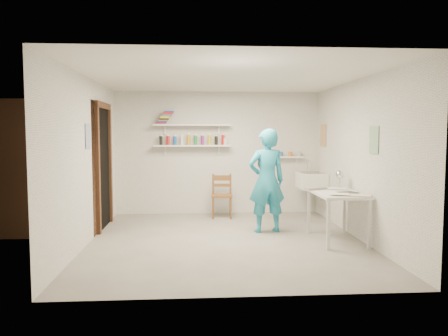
{
  "coord_description": "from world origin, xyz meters",
  "views": [
    {
      "loc": [
        -0.47,
        -6.36,
        1.59
      ],
      "look_at": [
        0.0,
        0.4,
        1.05
      ],
      "focal_mm": 35.0,
      "sensor_mm": 36.0,
      "label": 1
    }
  ],
  "objects": [
    {
      "name": "belfast_sink",
      "position": [
        1.75,
        1.7,
        0.7
      ],
      "size": [
        0.48,
        0.6,
        0.3
      ],
      "primitive_type": "cube",
      "color": "white",
      "rests_on": "wall_right"
    },
    {
      "name": "book_stack",
      "position": [
        -1.02,
        2.13,
        1.89
      ],
      "size": [
        0.34,
        0.14,
        0.25
      ],
      "color": "red",
      "rests_on": "shelf_upper"
    },
    {
      "name": "wall_clock",
      "position": [
        0.73,
        0.74,
        1.11
      ],
      "size": [
        0.3,
        0.08,
        0.3
      ],
      "primitive_type": "cylinder",
      "rotation": [
        1.57,
        0.0,
        0.16
      ],
      "color": "beige",
      "rests_on": "man"
    },
    {
      "name": "doorway_recess",
      "position": [
        -1.99,
        1.05,
        1.0
      ],
      "size": [
        0.02,
        0.9,
        2.0
      ],
      "primitive_type": "cube",
      "color": "black",
      "rests_on": "wall_left"
    },
    {
      "name": "floor",
      "position": [
        0.0,
        0.0,
        -0.01
      ],
      "size": [
        4.0,
        4.5,
        0.02
      ],
      "primitive_type": "cube",
      "color": "slate",
      "rests_on": "ground"
    },
    {
      "name": "wall_right",
      "position": [
        2.01,
        0.0,
        1.2
      ],
      "size": [
        0.02,
        4.5,
        2.4
      ],
      "primitive_type": "cube",
      "color": "silver",
      "rests_on": "ground"
    },
    {
      "name": "ceiling",
      "position": [
        0.0,
        0.0,
        2.41
      ],
      "size": [
        4.0,
        4.5,
        0.02
      ],
      "primitive_type": "cube",
      "color": "silver",
      "rests_on": "wall_back"
    },
    {
      "name": "wall_front",
      "position": [
        0.0,
        -2.26,
        1.2
      ],
      "size": [
        4.0,
        0.02,
        2.4
      ],
      "primitive_type": "cube",
      "color": "silver",
      "rests_on": "ground"
    },
    {
      "name": "poster_right_b",
      "position": [
        1.99,
        -0.55,
        1.5
      ],
      "size": [
        0.01,
        0.3,
        0.38
      ],
      "primitive_type": "cube",
      "color": "#3F724C",
      "rests_on": "wall_right"
    },
    {
      "name": "desk_lamp",
      "position": [
        1.82,
        0.31,
        0.95
      ],
      "size": [
        0.14,
        0.14,
        0.14
      ],
      "primitive_type": "sphere",
      "color": "silver",
      "rests_on": "work_table"
    },
    {
      "name": "ledge_pots",
      "position": [
        1.35,
        2.17,
        1.18
      ],
      "size": [
        0.48,
        0.07,
        0.09
      ],
      "color": "silver",
      "rests_on": "ledge_shelf"
    },
    {
      "name": "poster_right_a",
      "position": [
        1.99,
        1.8,
        1.55
      ],
      "size": [
        0.01,
        0.34,
        0.42
      ],
      "primitive_type": "cube",
      "color": "#995933",
      "rests_on": "wall_right"
    },
    {
      "name": "spray_cans",
      "position": [
        -0.5,
        2.13,
        1.45
      ],
      "size": [
        1.32,
        0.06,
        0.17
      ],
      "color": "black",
      "rests_on": "shelf_lower"
    },
    {
      "name": "ledge_shelf",
      "position": [
        1.35,
        2.17,
        1.12
      ],
      "size": [
        0.7,
        0.14,
        0.03
      ],
      "primitive_type": "cube",
      "color": "white",
      "rests_on": "wall_back"
    },
    {
      "name": "corridor_box",
      "position": [
        -2.7,
        1.05,
        1.05
      ],
      "size": [
        1.4,
        1.5,
        2.1
      ],
      "primitive_type": "cube",
      "color": "brown",
      "rests_on": "ground"
    },
    {
      "name": "man",
      "position": [
        0.69,
        0.52,
        0.83
      ],
      "size": [
        0.66,
        0.49,
        1.66
      ],
      "primitive_type": "imported",
      "rotation": [
        0.0,
        0.0,
        3.3
      ],
      "color": "#2496B8",
      "rests_on": "ground"
    },
    {
      "name": "door_lintel",
      "position": [
        -1.97,
        1.05,
        2.05
      ],
      "size": [
        0.06,
        1.05,
        0.1
      ],
      "primitive_type": "cube",
      "color": "brown",
      "rests_on": "wall_left"
    },
    {
      "name": "wall_back",
      "position": [
        0.0,
        2.26,
        1.2
      ],
      "size": [
        4.0,
        0.02,
        2.4
      ],
      "primitive_type": "cube",
      "color": "silver",
      "rests_on": "ground"
    },
    {
      "name": "shelf_lower",
      "position": [
        -0.5,
        2.13,
        1.35
      ],
      "size": [
        1.5,
        0.22,
        0.03
      ],
      "primitive_type": "cube",
      "color": "white",
      "rests_on": "wall_back"
    },
    {
      "name": "shelf_upper",
      "position": [
        -0.5,
        2.13,
        1.75
      ],
      "size": [
        1.5,
        0.22,
        0.03
      ],
      "primitive_type": "cube",
      "color": "white",
      "rests_on": "wall_back"
    },
    {
      "name": "wooden_chair",
      "position": [
        0.05,
        1.77,
        0.42
      ],
      "size": [
        0.41,
        0.39,
        0.84
      ],
      "primitive_type": "cube",
      "rotation": [
        0.0,
        0.0,
        -0.06
      ],
      "color": "brown",
      "rests_on": "ground"
    },
    {
      "name": "door_jamb_near",
      "position": [
        -1.97,
        0.55,
        1.0
      ],
      "size": [
        0.06,
        0.1,
        2.0
      ],
      "primitive_type": "cube",
      "color": "brown",
      "rests_on": "ground"
    },
    {
      "name": "papers",
      "position": [
        1.64,
        -0.12,
        0.74
      ],
      "size": [
        0.3,
        0.22,
        0.02
      ],
      "color": "silver",
      "rests_on": "work_table"
    },
    {
      "name": "work_table",
      "position": [
        1.64,
        -0.12,
        0.36
      ],
      "size": [
        0.65,
        1.09,
        0.73
      ],
      "primitive_type": "cube",
      "color": "silver",
      "rests_on": "ground"
    },
    {
      "name": "wall_left",
      "position": [
        -2.01,
        0.0,
        1.2
      ],
      "size": [
        0.02,
        4.5,
        2.4
      ],
      "primitive_type": "cube",
      "color": "silver",
      "rests_on": "ground"
    },
    {
      "name": "door_jamb_far",
      "position": [
        -1.97,
        1.55,
        1.0
      ],
      "size": [
        0.06,
        0.1,
        2.0
      ],
      "primitive_type": "cube",
      "color": "brown",
      "rests_on": "ground"
    },
    {
      "name": "poster_left",
      "position": [
        -1.99,
        0.05,
        1.55
      ],
      "size": [
        0.01,
        0.28,
        0.36
      ],
      "primitive_type": "cube",
      "color": "#334C7F",
      "rests_on": "wall_left"
    }
  ]
}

